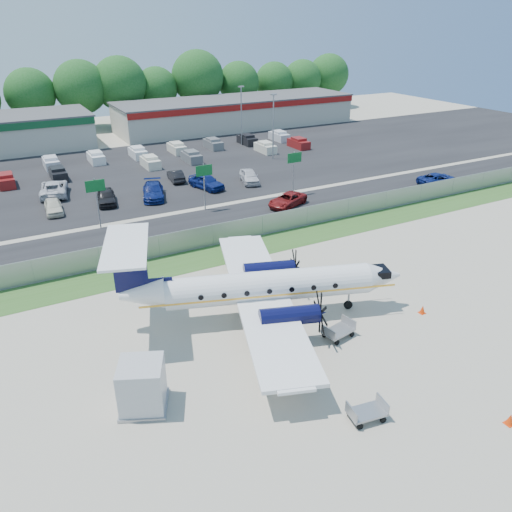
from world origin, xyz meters
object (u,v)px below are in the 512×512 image
aircraft (262,287)px  pushback_tug (278,349)px  baggage_cart_near (367,412)px  baggage_cart_far (338,330)px  service_container (142,387)px

aircraft → pushback_tug: 4.95m
aircraft → baggage_cart_near: aircraft is taller
baggage_cart_far → service_container: service_container is taller
pushback_tug → baggage_cart_far: 4.51m
baggage_cart_near → service_container: service_container is taller
aircraft → service_container: size_ratio=6.24×
baggage_cart_near → baggage_cart_far: bearing=64.5°
pushback_tug → baggage_cart_far: bearing=0.2°
baggage_cart_far → service_container: 12.80m
aircraft → service_container: (-9.67, -4.68, -1.10)m
pushback_tug → baggage_cart_near: pushback_tug is taller
pushback_tug → baggage_cart_near: size_ratio=1.30×
pushback_tug → baggage_cart_far: size_ratio=1.22×
baggage_cart_far → aircraft: bearing=125.2°
aircraft → pushback_tug: aircraft is taller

